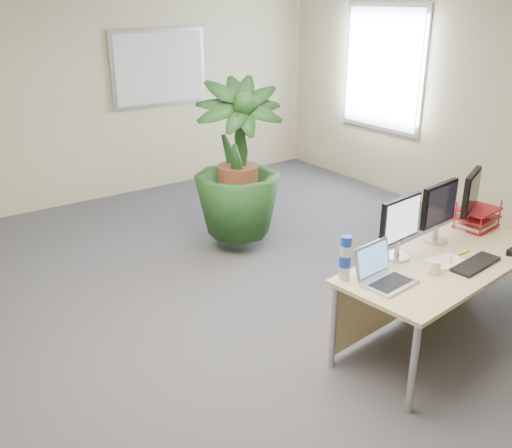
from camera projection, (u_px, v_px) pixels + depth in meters
floor at (273, 353)px, 4.11m from camera, size 8.00×8.00×0.00m
back_wall at (66, 93)px, 6.62m from camera, size 7.00×0.04×2.70m
whiteboard at (159, 68)px, 7.17m from camera, size 1.30×0.04×0.95m
window at (383, 68)px, 7.14m from camera, size 0.04×1.30×1.55m
desk at (433, 273)px, 4.13m from camera, size 1.80×0.90×0.67m
floor_plant at (238, 176)px, 5.59m from camera, size 1.11×1.11×1.50m
monitor_left at (400, 224)px, 3.95m from camera, size 0.41×0.19×0.45m
monitor_right at (439, 208)px, 4.23m from camera, size 0.41×0.19×0.46m
monitor_dark at (471, 196)px, 4.46m from camera, size 0.40×0.20×0.47m
laptop at (382, 273)px, 3.69m from camera, size 0.36×0.32×0.24m
keyboard at (476, 264)px, 3.92m from camera, size 0.44×0.19×0.02m
coffee_mug at (434, 267)px, 3.80m from camera, size 0.12×0.08×0.09m
spiral_notebook at (446, 261)px, 3.98m from camera, size 0.28×0.22×0.01m
orange_pen at (450, 260)px, 3.97m from camera, size 0.11×0.08×0.01m
yellow_highlighter at (464, 253)px, 4.11m from camera, size 0.13×0.02×0.02m
water_bottle at (345, 259)px, 3.69m from camera, size 0.08×0.08×0.30m
letter_tray at (477, 219)px, 4.55m from camera, size 0.35×0.28×0.15m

